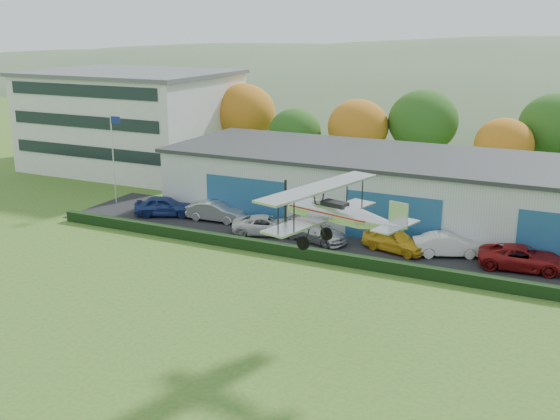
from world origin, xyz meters
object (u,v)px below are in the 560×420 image
at_px(car_3, 316,231).
at_px(car_5, 448,245).
at_px(car_6, 523,258).
at_px(biplane, 336,212).
at_px(car_4, 395,240).
at_px(hangar, 414,189).
at_px(flagpole, 114,150).
at_px(car_1, 216,211).
at_px(car_0, 165,206).
at_px(car_2, 266,225).
at_px(office_block, 132,120).

relative_size(car_3, car_5, 1.07).
distance_m(car_6, biplane, 17.06).
height_order(car_3, car_4, car_4).
xyz_separation_m(hangar, flagpole, (-24.88, -5.98, 2.13)).
bearing_deg(flagpole, car_1, -4.62).
xyz_separation_m(car_0, car_6, (27.91, -0.12, -0.06)).
bearing_deg(flagpole, car_2, -8.06).
bearing_deg(car_1, flagpole, 81.80).
relative_size(hangar, car_5, 8.69).
bearing_deg(car_2, car_5, -107.02).
relative_size(car_1, car_3, 0.95).
relative_size(car_1, car_4, 1.03).
relative_size(flagpole, car_3, 1.60).
bearing_deg(flagpole, car_6, -2.71).
bearing_deg(car_1, car_2, -108.49).
relative_size(car_0, car_6, 0.88).
distance_m(flagpole, car_2, 16.50).
xyz_separation_m(car_3, car_6, (14.22, 0.50, 0.04)).
distance_m(car_2, car_6, 18.22).
bearing_deg(car_0, hangar, -92.13).
bearing_deg(car_2, flagpole, 60.02).
bearing_deg(car_5, car_2, 71.44).
distance_m(car_5, car_6, 4.90).
height_order(office_block, car_4, office_block).
relative_size(car_0, car_1, 1.02).
height_order(car_1, car_6, car_1).
bearing_deg(flagpole, hangar, 13.51).
height_order(car_3, car_5, car_5).
bearing_deg(office_block, car_6, -19.12).
xyz_separation_m(car_3, car_4, (5.83, 0.29, 0.06)).
height_order(car_0, car_6, car_0).
relative_size(car_0, car_4, 1.05).
bearing_deg(biplane, car_1, 151.70).
xyz_separation_m(car_2, car_4, (9.83, 0.42, 0.09)).
relative_size(car_1, car_5, 1.02).
bearing_deg(car_2, car_3, -110.05).
bearing_deg(car_3, car_6, -73.20).
xyz_separation_m(hangar, car_5, (4.28, -7.08, -1.84)).
xyz_separation_m(car_0, car_1, (4.51, 0.63, -0.05)).
xyz_separation_m(office_block, biplane, (34.66, -28.79, 1.43)).
xyz_separation_m(car_3, biplane, (6.72, -13.67, 5.87)).
xyz_separation_m(car_1, biplane, (15.89, -14.92, 5.81)).
height_order(office_block, car_1, office_block).
bearing_deg(car_5, biplane, 146.41).
xyz_separation_m(hangar, car_0, (-18.75, -7.47, -1.78)).
bearing_deg(car_1, biplane, -136.77).
bearing_deg(car_2, car_6, -109.94).
bearing_deg(car_4, car_0, 103.86).
height_order(office_block, car_0, office_block).
height_order(car_0, car_5, car_0).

